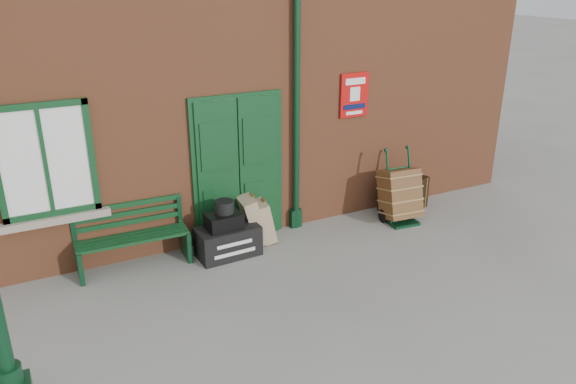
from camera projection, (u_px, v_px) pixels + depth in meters
ground at (302, 276)px, 7.66m from camera, size 80.00×80.00×0.00m
station_building at (209, 76)px, 9.76m from camera, size 10.30×4.30×4.36m
bench at (132, 235)px, 7.77m from camera, size 1.53×0.51×0.94m
houdini_trunk at (228, 241)px, 8.14m from camera, size 0.91×0.53×0.45m
strongbox at (224, 221)px, 7.99m from camera, size 0.51×0.38×0.22m
hatbox at (224, 207)px, 7.95m from camera, size 0.28×0.28×0.18m
suitcase_back at (252, 219)px, 8.48m from camera, size 0.43×0.55×0.76m
suitcase_front at (263, 220)px, 8.56m from camera, size 0.35×0.50×0.65m
porter_trolley at (400, 195)px, 9.18m from camera, size 0.63×0.67×1.20m
dark_trunk at (403, 194)px, 9.71m from camera, size 0.89×0.71×0.56m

